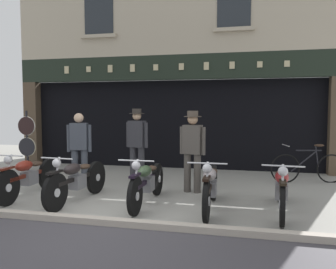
{
  "coord_description": "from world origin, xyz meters",
  "views": [
    {
      "loc": [
        2.23,
        -4.7,
        1.75
      ],
      "look_at": [
        0.49,
        2.8,
        1.18
      ],
      "focal_mm": 36.94,
      "sensor_mm": 36.0,
      "label": 1
    }
  ],
  "objects_px": {
    "salesman_right": "(192,147)",
    "advert_board_near": "(233,106)",
    "shopkeeper_center": "(137,142)",
    "salesman_left": "(79,146)",
    "motorcycle_center_right": "(211,186)",
    "tyre_sign_pole": "(27,137)",
    "motorcycle_center_left": "(77,179)",
    "advert_board_far": "(266,106)",
    "leaning_bicycle": "(309,167)",
    "motorcycle_center": "(147,181)",
    "motorcycle_right": "(281,188)",
    "motorcycle_left": "(29,176)"
  },
  "relations": [
    {
      "from": "salesman_right",
      "to": "advert_board_near",
      "type": "xyz_separation_m",
      "value": [
        0.69,
        2.99,
        0.88
      ]
    },
    {
      "from": "shopkeeper_center",
      "to": "salesman_left",
      "type": "bearing_deg",
      "value": 32.89
    },
    {
      "from": "motorcycle_center_right",
      "to": "shopkeeper_center",
      "type": "height_order",
      "value": "shopkeeper_center"
    },
    {
      "from": "shopkeeper_center",
      "to": "tyre_sign_pole",
      "type": "bearing_deg",
      "value": -1.58
    },
    {
      "from": "motorcycle_center_left",
      "to": "advert_board_far",
      "type": "xyz_separation_m",
      "value": [
        3.6,
        4.24,
        1.4
      ]
    },
    {
      "from": "advert_board_far",
      "to": "leaning_bicycle",
      "type": "bearing_deg",
      "value": -55.91
    },
    {
      "from": "motorcycle_center",
      "to": "advert_board_far",
      "type": "xyz_separation_m",
      "value": [
        2.27,
        4.1,
        1.41
      ]
    },
    {
      "from": "motorcycle_right",
      "to": "shopkeeper_center",
      "type": "height_order",
      "value": "shopkeeper_center"
    },
    {
      "from": "salesman_right",
      "to": "leaning_bicycle",
      "type": "height_order",
      "value": "salesman_right"
    },
    {
      "from": "advert_board_near",
      "to": "motorcycle_center_left",
      "type": "bearing_deg",
      "value": -122.4
    },
    {
      "from": "advert_board_near",
      "to": "salesman_left",
      "type": "bearing_deg",
      "value": -138.57
    },
    {
      "from": "salesman_left",
      "to": "leaning_bicycle",
      "type": "relative_size",
      "value": 0.94
    },
    {
      "from": "motorcycle_right",
      "to": "leaning_bicycle",
      "type": "bearing_deg",
      "value": -103.87
    },
    {
      "from": "advert_board_near",
      "to": "motorcycle_left",
      "type": "bearing_deg",
      "value": -132.6
    },
    {
      "from": "motorcycle_center_left",
      "to": "tyre_sign_pole",
      "type": "xyz_separation_m",
      "value": [
        -2.86,
        2.56,
        0.54
      ]
    },
    {
      "from": "salesman_right",
      "to": "motorcycle_center_right",
      "type": "bearing_deg",
      "value": 122.75
    },
    {
      "from": "motorcycle_center_right",
      "to": "tyre_sign_pole",
      "type": "bearing_deg",
      "value": -26.02
    },
    {
      "from": "shopkeeper_center",
      "to": "tyre_sign_pole",
      "type": "distance_m",
      "value": 3.54
    },
    {
      "from": "motorcycle_left",
      "to": "tyre_sign_pole",
      "type": "xyz_separation_m",
      "value": [
        -1.76,
        2.45,
        0.54
      ]
    },
    {
      "from": "motorcycle_center",
      "to": "salesman_left",
      "type": "bearing_deg",
      "value": -30.88
    },
    {
      "from": "motorcycle_left",
      "to": "salesman_right",
      "type": "xyz_separation_m",
      "value": [
        3.1,
        1.13,
        0.53
      ]
    },
    {
      "from": "motorcycle_center_left",
      "to": "tyre_sign_pole",
      "type": "distance_m",
      "value": 3.88
    },
    {
      "from": "motorcycle_center_left",
      "to": "salesman_left",
      "type": "relative_size",
      "value": 1.24
    },
    {
      "from": "salesman_left",
      "to": "tyre_sign_pole",
      "type": "bearing_deg",
      "value": -42.22
    },
    {
      "from": "motorcycle_right",
      "to": "salesman_right",
      "type": "height_order",
      "value": "salesman_right"
    },
    {
      "from": "motorcycle_left",
      "to": "salesman_right",
      "type": "height_order",
      "value": "salesman_right"
    },
    {
      "from": "motorcycle_center_right",
      "to": "motorcycle_right",
      "type": "xyz_separation_m",
      "value": [
        1.18,
        0.1,
        -0.01
      ]
    },
    {
      "from": "shopkeeper_center",
      "to": "advert_board_near",
      "type": "bearing_deg",
      "value": -120.05
    },
    {
      "from": "motorcycle_right",
      "to": "leaning_bicycle",
      "type": "xyz_separation_m",
      "value": [
        0.86,
        2.7,
        -0.05
      ]
    },
    {
      "from": "motorcycle_center_left",
      "to": "motorcycle_right",
      "type": "relative_size",
      "value": 0.98
    },
    {
      "from": "advert_board_near",
      "to": "leaning_bicycle",
      "type": "distance_m",
      "value": 2.76
    },
    {
      "from": "motorcycle_right",
      "to": "salesman_right",
      "type": "distance_m",
      "value": 2.09
    },
    {
      "from": "motorcycle_center",
      "to": "advert_board_near",
      "type": "height_order",
      "value": "advert_board_near"
    },
    {
      "from": "shopkeeper_center",
      "to": "leaning_bicycle",
      "type": "relative_size",
      "value": 1.0
    },
    {
      "from": "motorcycle_center_left",
      "to": "motorcycle_center_right",
      "type": "height_order",
      "value": "motorcycle_center_left"
    },
    {
      "from": "motorcycle_center",
      "to": "advert_board_near",
      "type": "distance_m",
      "value": 4.54
    },
    {
      "from": "motorcycle_center_right",
      "to": "shopkeeper_center",
      "type": "relative_size",
      "value": 1.15
    },
    {
      "from": "motorcycle_center",
      "to": "tyre_sign_pole",
      "type": "height_order",
      "value": "tyre_sign_pole"
    },
    {
      "from": "salesman_right",
      "to": "shopkeeper_center",
      "type": "bearing_deg",
      "value": -11.93
    },
    {
      "from": "motorcycle_center",
      "to": "motorcycle_center_left",
      "type": "bearing_deg",
      "value": 6.0
    },
    {
      "from": "salesman_left",
      "to": "motorcycle_center",
      "type": "bearing_deg",
      "value": 136.01
    },
    {
      "from": "motorcycle_center_left",
      "to": "shopkeeper_center",
      "type": "xyz_separation_m",
      "value": [
        0.6,
        1.81,
        0.55
      ]
    },
    {
      "from": "motorcycle_center_right",
      "to": "salesman_left",
      "type": "xyz_separation_m",
      "value": [
        -3.13,
        1.28,
        0.49
      ]
    },
    {
      "from": "salesman_right",
      "to": "motorcycle_center",
      "type": "bearing_deg",
      "value": 69.02
    },
    {
      "from": "salesman_left",
      "to": "advert_board_far",
      "type": "xyz_separation_m",
      "value": [
        4.22,
        2.92,
        0.91
      ]
    },
    {
      "from": "motorcycle_center_left",
      "to": "salesman_right",
      "type": "distance_m",
      "value": 2.41
    },
    {
      "from": "motorcycle_center_left",
      "to": "advert_board_near",
      "type": "height_order",
      "value": "advert_board_near"
    },
    {
      "from": "shopkeeper_center",
      "to": "advert_board_far",
      "type": "bearing_deg",
      "value": -130.37
    },
    {
      "from": "motorcycle_center_left",
      "to": "shopkeeper_center",
      "type": "bearing_deg",
      "value": -103.66
    },
    {
      "from": "advert_board_far",
      "to": "leaning_bicycle",
      "type": "distance_m",
      "value": 2.24
    }
  ]
}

